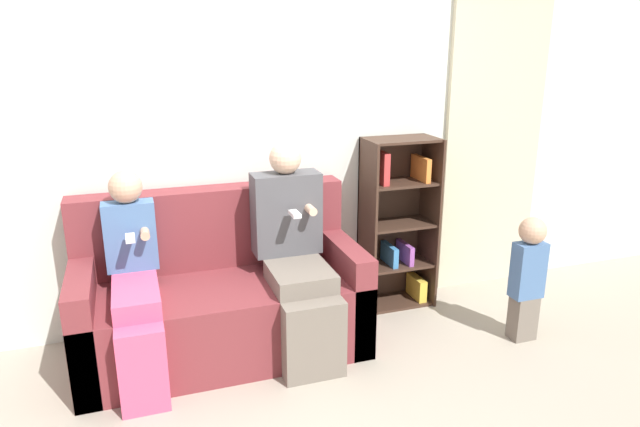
# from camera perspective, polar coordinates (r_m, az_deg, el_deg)

# --- Properties ---
(ground_plane) EXTENTS (14.00, 14.00, 0.00)m
(ground_plane) POSITION_cam_1_polar(r_m,az_deg,el_deg) (3.42, -4.90, -16.73)
(ground_plane) COLOR #9E9384
(back_wall) EXTENTS (10.00, 0.06, 2.55)m
(back_wall) POSITION_cam_1_polar(r_m,az_deg,el_deg) (3.81, -8.85, 7.48)
(back_wall) COLOR silver
(back_wall) RESTS_ON ground_plane
(curtain_panel) EXTENTS (0.82, 0.04, 2.31)m
(curtain_panel) POSITION_cam_1_polar(r_m,az_deg,el_deg) (4.57, 16.91, 7.00)
(curtain_panel) COLOR beige
(curtain_panel) RESTS_ON ground_plane
(couch) EXTENTS (1.72, 0.81, 0.99)m
(couch) POSITION_cam_1_polar(r_m,az_deg,el_deg) (3.66, -9.83, -8.45)
(couch) COLOR maroon
(couch) RESTS_ON ground_plane
(adult_seated) EXTENTS (0.43, 0.72, 1.29)m
(adult_seated) POSITION_cam_1_polar(r_m,az_deg,el_deg) (3.49, -2.51, -3.48)
(adult_seated) COLOR #70665B
(adult_seated) RESTS_ON ground_plane
(child_seated) EXTENTS (0.29, 0.75, 1.18)m
(child_seated) POSITION_cam_1_polar(r_m,az_deg,el_deg) (3.37, -18.06, -6.34)
(child_seated) COLOR #DB4C75
(child_seated) RESTS_ON ground_plane
(toddler_standing) EXTENTS (0.20, 0.17, 0.83)m
(toddler_standing) POSITION_cam_1_polar(r_m,az_deg,el_deg) (3.90, 20.05, -5.73)
(toddler_standing) COLOR #70665B
(toddler_standing) RESTS_ON ground_plane
(bookshelf) EXTENTS (0.51, 0.32, 1.24)m
(bookshelf) POSITION_cam_1_polar(r_m,az_deg,el_deg) (4.18, 7.78, -1.16)
(bookshelf) COLOR #3D281E
(bookshelf) RESTS_ON ground_plane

